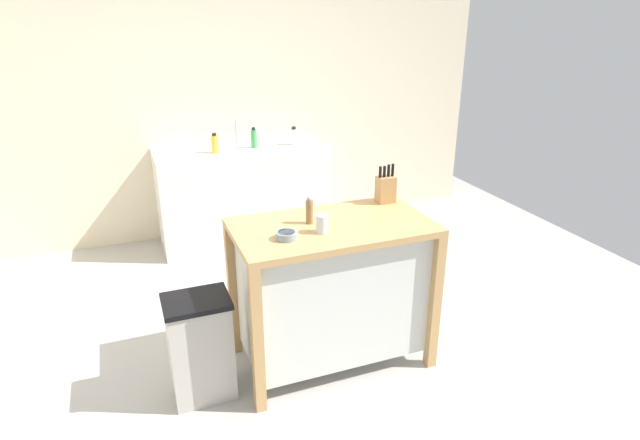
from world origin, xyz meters
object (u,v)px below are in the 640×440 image
object	(u,v)px
trash_bin	(201,347)
bottle_dish_soap	(294,136)
drinking_cup	(322,224)
bottle_spray_cleaner	(254,138)
kitchen_island	(332,286)
pepper_grinder	(309,211)
bottle_hand_soap	(215,144)
sink_faucet	(236,133)
knife_block	(386,188)
bowl_ceramic_wide	(286,235)

from	to	relation	value
trash_bin	bottle_dish_soap	bearing A→B (deg)	58.46
drinking_cup	bottle_spray_cleaner	bearing A→B (deg)	85.62
kitchen_island	bottle_spray_cleaner	distance (m)	2.06
pepper_grinder	bottle_hand_soap	world-z (taller)	pepper_grinder
trash_bin	bottle_dish_soap	world-z (taller)	bottle_dish_soap
trash_bin	sink_faucet	size ratio (longest dim) A/B	2.86
kitchen_island	pepper_grinder	bearing A→B (deg)	152.82
drinking_cup	bottle_spray_cleaner	world-z (taller)	bottle_spray_cleaner
kitchen_island	bottle_spray_cleaner	size ratio (longest dim) A/B	6.23
drinking_cup	bottle_spray_cleaner	xyz separation A→B (m)	(0.16, 2.10, 0.00)
kitchen_island	drinking_cup	world-z (taller)	drinking_cup
kitchen_island	bottle_spray_cleaner	bearing A→B (deg)	88.31
knife_block	bottle_spray_cleaner	distance (m)	1.83
knife_block	bottle_spray_cleaner	bearing A→B (deg)	102.59
knife_block	bowl_ceramic_wide	bearing A→B (deg)	-157.00
bottle_dish_soap	kitchen_island	bearing A→B (deg)	-102.26
kitchen_island	sink_faucet	bearing A→B (deg)	91.61
knife_block	bottle_spray_cleaner	xyz separation A→B (m)	(-0.40, 1.79, -0.04)
knife_block	pepper_grinder	distance (m)	0.60
bottle_hand_soap	bottle_dish_soap	bearing A→B (deg)	2.92
bowl_ceramic_wide	bottle_hand_soap	xyz separation A→B (m)	(0.01, 2.05, 0.03)
drinking_cup	bowl_ceramic_wide	bearing A→B (deg)	-176.35
knife_block	trash_bin	distance (m)	1.48
bowl_ceramic_wide	bottle_spray_cleaner	distance (m)	2.15
drinking_cup	bottle_hand_soap	size ratio (longest dim) A/B	0.59
pepper_grinder	trash_bin	world-z (taller)	pepper_grinder
kitchen_island	bottle_hand_soap	world-z (taller)	bottle_hand_soap
bottle_hand_soap	knife_block	bearing A→B (deg)	-66.09
trash_bin	sink_faucet	bearing A→B (deg)	71.26
drinking_cup	trash_bin	bearing A→B (deg)	176.72
sink_faucet	bottle_dish_soap	size ratio (longest dim) A/B	1.31
bowl_ceramic_wide	bottle_hand_soap	size ratio (longest dim) A/B	0.66
bowl_ceramic_wide	sink_faucet	size ratio (longest dim) A/B	0.53
sink_faucet	bottle_spray_cleaner	bearing A→B (deg)	-55.08
knife_block	bowl_ceramic_wide	distance (m)	0.84
pepper_grinder	sink_faucet	size ratio (longest dim) A/B	0.76
bowl_ceramic_wide	trash_bin	world-z (taller)	bowl_ceramic_wide
bottle_hand_soap	pepper_grinder	bearing A→B (deg)	-84.31
bottle_hand_soap	bottle_spray_cleaner	world-z (taller)	bottle_spray_cleaner
bowl_ceramic_wide	drinking_cup	bearing A→B (deg)	3.65
bottle_hand_soap	bottle_spray_cleaner	bearing A→B (deg)	9.32
sink_faucet	bottle_hand_soap	size ratio (longest dim) A/B	1.25
kitchen_island	bowl_ceramic_wide	size ratio (longest dim) A/B	9.96
kitchen_island	bowl_ceramic_wide	world-z (taller)	bowl_ceramic_wide
bowl_ceramic_wide	bottle_dish_soap	size ratio (longest dim) A/B	0.69
trash_bin	drinking_cup	bearing A→B (deg)	-3.28
pepper_grinder	bottle_hand_soap	bearing A→B (deg)	95.69
bottle_spray_cleaner	bowl_ceramic_wide	bearing A→B (deg)	-100.00
sink_faucet	bottle_spray_cleaner	world-z (taller)	sink_faucet
kitchen_island	trash_bin	xyz separation A→B (m)	(-0.82, -0.05, -0.20)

